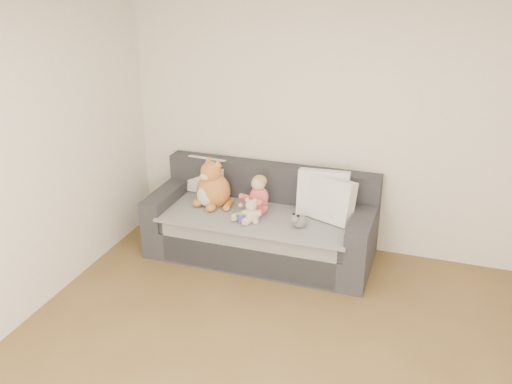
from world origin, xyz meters
TOP-DOWN VIEW (x-y plane):
  - room_shell at (0.00, 0.42)m, footprint 5.00×5.00m
  - sofa at (-0.74, 2.06)m, footprint 2.20×0.94m
  - cushion_left at (-1.43, 2.33)m, footprint 0.43×0.22m
  - cushion_right_back at (-0.17, 2.18)m, footprint 0.50×0.26m
  - cushion_right_front at (-0.07, 2.08)m, footprint 0.50×0.36m
  - toddler at (-0.76, 1.96)m, footprint 0.30×0.41m
  - plush_cat at (-1.25, 2.03)m, footprint 0.40×0.37m
  - teddy_bear at (-0.76, 1.79)m, footprint 0.19×0.15m
  - plush_cow at (-0.31, 1.83)m, footprint 0.13×0.19m
  - sippy_cup at (-0.84, 1.73)m, footprint 0.11×0.07m

SIDE VIEW (x-z plane):
  - sofa at x=-0.74m, z-range -0.12..0.73m
  - sippy_cup at x=-0.84m, z-range 0.48..0.60m
  - plush_cow at x=-0.31m, z-range 0.46..0.62m
  - teddy_bear at x=-0.76m, z-range 0.45..0.70m
  - toddler at x=-0.76m, z-range 0.44..0.84m
  - cushion_left at x=-1.43m, z-range 0.47..0.86m
  - plush_cat at x=-1.25m, z-range 0.40..0.93m
  - cushion_right_front at x=-0.07m, z-range 0.47..0.90m
  - cushion_right_back at x=-0.17m, z-range 0.46..0.92m
  - room_shell at x=0.00m, z-range -1.20..3.80m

